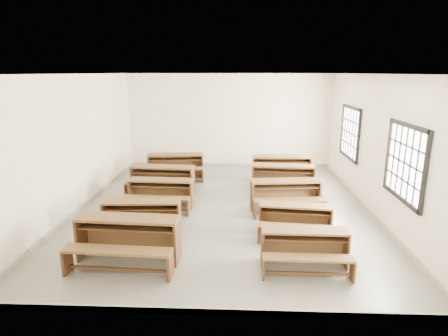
{
  "coord_description": "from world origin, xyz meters",
  "views": [
    {
      "loc": [
        0.37,
        -8.7,
        3.24
      ],
      "look_at": [
        0.0,
        0.0,
        1.0
      ],
      "focal_mm": 30.0,
      "sensor_mm": 36.0,
      "label": 1
    }
  ],
  "objects_px": {
    "desk_set_5": "(304,246)",
    "desk_set_3": "(162,178)",
    "desk_set_0": "(128,236)",
    "desk_set_2": "(161,191)",
    "desk_set_7": "(286,193)",
    "desk_set_9": "(282,167)",
    "desk_set_4": "(176,164)",
    "desk_set_6": "(295,218)",
    "desk_set_1": "(142,215)",
    "desk_set_8": "(283,177)"
  },
  "relations": [
    {
      "from": "desk_set_7",
      "to": "desk_set_3",
      "type": "bearing_deg",
      "value": 154.81
    },
    {
      "from": "desk_set_8",
      "to": "desk_set_9",
      "type": "relative_size",
      "value": 1.01
    },
    {
      "from": "desk_set_4",
      "to": "desk_set_6",
      "type": "bearing_deg",
      "value": -59.37
    },
    {
      "from": "desk_set_6",
      "to": "desk_set_4",
      "type": "bearing_deg",
      "value": 133.04
    },
    {
      "from": "desk_set_0",
      "to": "desk_set_8",
      "type": "relative_size",
      "value": 1.03
    },
    {
      "from": "desk_set_3",
      "to": "desk_set_9",
      "type": "height_order",
      "value": "desk_set_9"
    },
    {
      "from": "desk_set_5",
      "to": "desk_set_8",
      "type": "distance_m",
      "value": 4.1
    },
    {
      "from": "desk_set_1",
      "to": "desk_set_4",
      "type": "xyz_separation_m",
      "value": [
        -0.0,
        4.18,
        0.04
      ]
    },
    {
      "from": "desk_set_4",
      "to": "desk_set_6",
      "type": "height_order",
      "value": "desk_set_4"
    },
    {
      "from": "desk_set_7",
      "to": "desk_set_9",
      "type": "height_order",
      "value": "desk_set_9"
    },
    {
      "from": "desk_set_0",
      "to": "desk_set_7",
      "type": "distance_m",
      "value": 4.04
    },
    {
      "from": "desk_set_1",
      "to": "desk_set_8",
      "type": "bearing_deg",
      "value": 38.85
    },
    {
      "from": "desk_set_1",
      "to": "desk_set_4",
      "type": "distance_m",
      "value": 4.18
    },
    {
      "from": "desk_set_4",
      "to": "desk_set_8",
      "type": "xyz_separation_m",
      "value": [
        3.19,
        -1.28,
        -0.0
      ]
    },
    {
      "from": "desk_set_2",
      "to": "desk_set_6",
      "type": "bearing_deg",
      "value": -23.95
    },
    {
      "from": "desk_set_4",
      "to": "desk_set_6",
      "type": "xyz_separation_m",
      "value": [
        3.12,
        -4.14,
        -0.07
      ]
    },
    {
      "from": "desk_set_3",
      "to": "desk_set_6",
      "type": "distance_m",
      "value": 4.14
    },
    {
      "from": "desk_set_2",
      "to": "desk_set_7",
      "type": "height_order",
      "value": "desk_set_7"
    },
    {
      "from": "desk_set_5",
      "to": "desk_set_6",
      "type": "bearing_deg",
      "value": 90.17
    },
    {
      "from": "desk_set_0",
      "to": "desk_set_6",
      "type": "distance_m",
      "value": 3.29
    },
    {
      "from": "desk_set_0",
      "to": "desk_set_7",
      "type": "relative_size",
      "value": 1.06
    },
    {
      "from": "desk_set_6",
      "to": "desk_set_7",
      "type": "bearing_deg",
      "value": 96.71
    },
    {
      "from": "desk_set_7",
      "to": "desk_set_9",
      "type": "bearing_deg",
      "value": 80.4
    },
    {
      "from": "desk_set_1",
      "to": "desk_set_7",
      "type": "xyz_separation_m",
      "value": [
        3.1,
        1.5,
        0.02
      ]
    },
    {
      "from": "desk_set_4",
      "to": "desk_set_9",
      "type": "height_order",
      "value": "desk_set_9"
    },
    {
      "from": "desk_set_3",
      "to": "desk_set_4",
      "type": "bearing_deg",
      "value": 90.51
    },
    {
      "from": "desk_set_0",
      "to": "desk_set_1",
      "type": "xyz_separation_m",
      "value": [
        -0.05,
        1.15,
        -0.06
      ]
    },
    {
      "from": "desk_set_8",
      "to": "desk_set_9",
      "type": "height_order",
      "value": "desk_set_9"
    },
    {
      "from": "desk_set_0",
      "to": "desk_set_2",
      "type": "relative_size",
      "value": 1.15
    },
    {
      "from": "desk_set_0",
      "to": "desk_set_7",
      "type": "height_order",
      "value": "desk_set_0"
    },
    {
      "from": "desk_set_2",
      "to": "desk_set_8",
      "type": "height_order",
      "value": "desk_set_8"
    },
    {
      "from": "desk_set_0",
      "to": "desk_set_6",
      "type": "xyz_separation_m",
      "value": [
        3.07,
        1.19,
        -0.09
      ]
    },
    {
      "from": "desk_set_1",
      "to": "desk_set_4",
      "type": "bearing_deg",
      "value": 86.62
    },
    {
      "from": "desk_set_3",
      "to": "desk_set_7",
      "type": "xyz_separation_m",
      "value": [
        3.21,
        -1.13,
        -0.01
      ]
    },
    {
      "from": "desk_set_2",
      "to": "desk_set_4",
      "type": "relative_size",
      "value": 0.89
    },
    {
      "from": "desk_set_0",
      "to": "desk_set_7",
      "type": "xyz_separation_m",
      "value": [
        3.05,
        2.65,
        -0.04
      ]
    },
    {
      "from": "desk_set_2",
      "to": "desk_set_1",
      "type": "bearing_deg",
      "value": -90.03
    },
    {
      "from": "desk_set_5",
      "to": "desk_set_3",
      "type": "bearing_deg",
      "value": 130.93
    },
    {
      "from": "desk_set_3",
      "to": "desk_set_8",
      "type": "bearing_deg",
      "value": 9.2
    },
    {
      "from": "desk_set_0",
      "to": "desk_set_9",
      "type": "bearing_deg",
      "value": 61.27
    },
    {
      "from": "desk_set_1",
      "to": "desk_set_5",
      "type": "distance_m",
      "value": 3.33
    },
    {
      "from": "desk_set_7",
      "to": "desk_set_8",
      "type": "height_order",
      "value": "desk_set_8"
    },
    {
      "from": "desk_set_0",
      "to": "desk_set_9",
      "type": "distance_m",
      "value": 6.04
    },
    {
      "from": "desk_set_5",
      "to": "desk_set_9",
      "type": "xyz_separation_m",
      "value": [
        0.16,
        5.17,
        0.08
      ]
    },
    {
      "from": "desk_set_2",
      "to": "desk_set_8",
      "type": "distance_m",
      "value": 3.4
    },
    {
      "from": "desk_set_7",
      "to": "desk_set_9",
      "type": "relative_size",
      "value": 0.98
    },
    {
      "from": "desk_set_2",
      "to": "desk_set_9",
      "type": "height_order",
      "value": "desk_set_9"
    },
    {
      "from": "desk_set_2",
      "to": "desk_set_9",
      "type": "distance_m",
      "value": 4.0
    },
    {
      "from": "desk_set_8",
      "to": "desk_set_6",
      "type": "bearing_deg",
      "value": -86.29
    },
    {
      "from": "desk_set_1",
      "to": "desk_set_6",
      "type": "relative_size",
      "value": 1.06
    }
  ]
}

